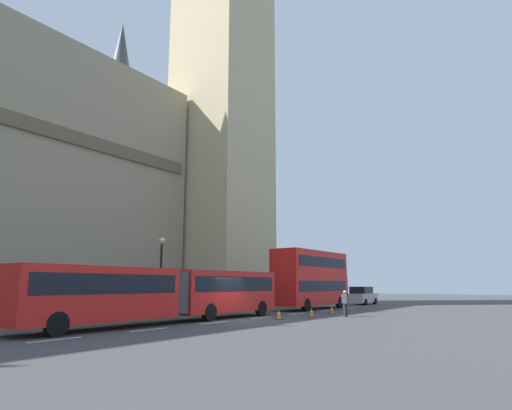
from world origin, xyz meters
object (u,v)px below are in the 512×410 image
object	(u,v)px
clock_tower	(224,1)
traffic_cone_east	(332,310)
traffic_cone_middle	(312,312)
sedan_lead	(362,296)
articulated_bus	(169,290)
double_decker_bus	(311,277)
pedestrian_near_cones	(345,302)
traffic_cone_west	(279,314)
street_lamp	(161,270)

from	to	relation	value
clock_tower	traffic_cone_east	world-z (taller)	clock_tower
traffic_cone_middle	clock_tower	bearing A→B (deg)	55.49
sedan_lead	articulated_bus	bearing A→B (deg)	179.57
sedan_lead	traffic_cone_middle	world-z (taller)	sedan_lead
double_decker_bus	traffic_cone_east	bearing A→B (deg)	-138.46
clock_tower	pedestrian_near_cones	distance (m)	43.21
traffic_cone_east	articulated_bus	bearing A→B (deg)	161.90
sedan_lead	traffic_cone_west	distance (m)	22.13
clock_tower	articulated_bus	distance (m)	43.88
traffic_cone_west	pedestrian_near_cones	bearing A→B (deg)	-29.76
sedan_lead	pedestrian_near_cones	size ratio (longest dim) A/B	2.60
articulated_bus	double_decker_bus	size ratio (longest dim) A/B	1.84
double_decker_bus	pedestrian_near_cones	distance (m)	9.20
double_decker_bus	pedestrian_near_cones	world-z (taller)	double_decker_bus
articulated_bus	pedestrian_near_cones	bearing A→B (deg)	-31.10
sedan_lead	street_lamp	bearing A→B (deg)	168.92
street_lamp	double_decker_bus	bearing A→B (deg)	-18.83
clock_tower	street_lamp	size ratio (longest dim) A/B	13.51
traffic_cone_west	traffic_cone_middle	world-z (taller)	same
articulated_bus	traffic_cone_west	bearing A→B (deg)	-32.08
traffic_cone_west	traffic_cone_east	size ratio (longest dim) A/B	1.00
street_lamp	pedestrian_near_cones	world-z (taller)	street_lamp
traffic_cone_west	clock_tower	bearing A→B (deg)	48.63
clock_tower	sedan_lead	size ratio (longest dim) A/B	16.18
sedan_lead	traffic_cone_middle	distance (m)	19.36
articulated_bus	traffic_cone_middle	world-z (taller)	articulated_bus
traffic_cone_middle	pedestrian_near_cones	distance (m)	2.33
traffic_cone_east	street_lamp	distance (m)	12.47
double_decker_bus	traffic_cone_middle	world-z (taller)	double_decker_bus
sedan_lead	traffic_cone_east	bearing A→B (deg)	-166.18
articulated_bus	street_lamp	world-z (taller)	street_lamp
clock_tower	traffic_cone_west	xyz separation A→B (m)	(-15.47, -17.57, -37.25)
clock_tower	pedestrian_near_cones	size ratio (longest dim) A/B	42.12
traffic_cone_west	traffic_cone_middle	size ratio (longest dim) A/B	1.00
clock_tower	traffic_cone_middle	world-z (taller)	clock_tower
sedan_lead	clock_tower	bearing A→B (deg)	114.23
traffic_cone_middle	street_lamp	bearing A→B (deg)	120.47
sedan_lead	pedestrian_near_cones	xyz separation A→B (m)	(-17.57, -5.82, -0.00)
clock_tower	traffic_cone_east	xyz separation A→B (m)	(-8.98, -17.98, -37.25)
traffic_cone_west	traffic_cone_east	bearing A→B (deg)	-3.62
traffic_cone_east	clock_tower	bearing A→B (deg)	63.46
double_decker_bus	street_lamp	distance (m)	13.96
street_lamp	pedestrian_near_cones	distance (m)	12.56
sedan_lead	traffic_cone_west	size ratio (longest dim) A/B	7.59
traffic_cone_east	pedestrian_near_cones	world-z (taller)	pedestrian_near_cones
traffic_cone_middle	traffic_cone_west	bearing A→B (deg)	167.24
double_decker_bus	traffic_cone_east	xyz separation A→B (m)	(-4.50, -3.99, -2.43)
articulated_bus	traffic_cone_east	size ratio (longest dim) A/B	30.54
traffic_cone_middle	double_decker_bus	bearing A→B (deg)	27.76
traffic_cone_middle	street_lamp	distance (m)	10.52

